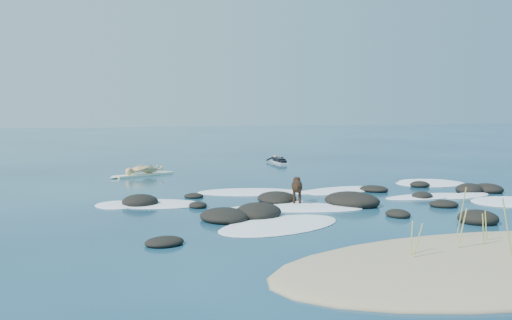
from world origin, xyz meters
name	(u,v)px	position (x,y,z in m)	size (l,w,h in m)	color
ground	(312,198)	(0.00, 0.00, 0.00)	(160.00, 160.00, 0.00)	#0A2642
sand_dune	(503,264)	(0.00, -8.20, 0.00)	(9.00, 4.40, 0.60)	#9E8966
reef_rocks	(348,203)	(0.32, -1.74, 0.10)	(13.31, 7.30, 0.52)	black
breaking_foam	(337,198)	(0.75, -0.25, 0.01)	(13.93, 8.62, 0.12)	white
standing_surfer_rig	(143,159)	(-4.18, 8.00, 0.71)	(2.96, 1.61, 1.79)	#F9F6C7
paddling_surfer_rig	(279,161)	(3.42, 11.60, 0.13)	(0.97, 2.18, 0.38)	silver
dog	(297,186)	(-0.89, -0.84, 0.53)	(0.63, 1.19, 0.80)	black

